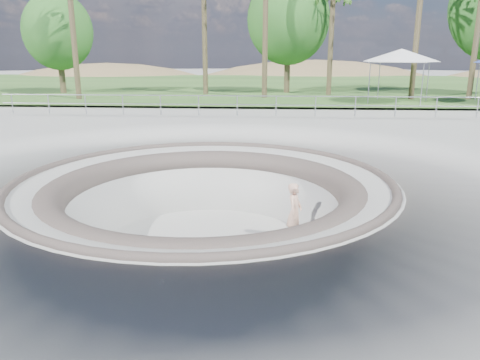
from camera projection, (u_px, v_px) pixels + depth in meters
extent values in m
plane|color=#9B9B96|center=(204.00, 180.00, 12.67)|extent=(180.00, 180.00, 0.00)
torus|color=#9B9B96|center=(205.00, 248.00, 13.20)|extent=(14.00, 14.00, 4.00)
cylinder|color=#9B9B96|center=(205.00, 246.00, 13.18)|extent=(6.60, 6.60, 0.10)
torus|color=#4E443E|center=(204.00, 181.00, 12.67)|extent=(10.24, 10.24, 0.24)
torus|color=#4E443E|center=(204.00, 196.00, 12.79)|extent=(8.91, 8.91, 0.81)
cube|color=#2C5020|center=(254.00, 85.00, 45.31)|extent=(180.00, 36.00, 0.12)
ellipsoid|color=brown|center=(110.00, 120.00, 68.74)|extent=(50.40, 36.00, 23.40)
ellipsoid|color=brown|center=(312.00, 127.00, 71.93)|extent=(61.60, 44.00, 28.60)
cylinder|color=gray|center=(237.00, 96.00, 23.90)|extent=(25.00, 0.05, 0.05)
cylinder|color=gray|center=(237.00, 105.00, 24.02)|extent=(25.00, 0.05, 0.05)
cube|color=#955B3B|center=(294.00, 240.00, 13.27)|extent=(0.91, 0.48, 0.02)
cylinder|color=#A9AAAE|center=(294.00, 242.00, 13.28)|extent=(0.09, 0.19, 0.04)
cylinder|color=#A9AAAE|center=(294.00, 242.00, 13.28)|extent=(0.09, 0.19, 0.04)
cylinder|color=beige|center=(294.00, 242.00, 13.28)|extent=(0.07, 0.05, 0.07)
cylinder|color=beige|center=(294.00, 242.00, 13.28)|extent=(0.07, 0.05, 0.07)
cylinder|color=beige|center=(294.00, 242.00, 13.28)|extent=(0.07, 0.05, 0.07)
cylinder|color=beige|center=(294.00, 242.00, 13.28)|extent=(0.07, 0.05, 0.07)
imported|color=#D5A389|center=(295.00, 212.00, 13.05)|extent=(0.58, 0.71, 1.68)
cylinder|color=gray|center=(379.00, 85.00, 27.59)|extent=(0.06, 0.06, 2.38)
cylinder|color=gray|center=(432.00, 85.00, 27.39)|extent=(0.06, 0.06, 2.38)
cylinder|color=gray|center=(369.00, 81.00, 30.50)|extent=(0.06, 0.06, 2.38)
cylinder|color=gray|center=(417.00, 82.00, 30.30)|extent=(0.06, 0.06, 2.38)
cube|color=silver|center=(401.00, 61.00, 28.60)|extent=(4.25, 4.25, 0.08)
cone|color=silver|center=(401.00, 55.00, 28.50)|extent=(5.92, 5.92, 0.76)
cylinder|color=gray|center=(475.00, 82.00, 30.03)|extent=(0.06, 0.06, 2.32)
cylinder|color=brown|center=(73.00, 31.00, 30.39)|extent=(0.36, 0.36, 8.98)
cylinder|color=brown|center=(204.00, 24.00, 33.59)|extent=(0.36, 0.36, 10.17)
cylinder|color=brown|center=(265.00, 13.00, 30.93)|extent=(0.36, 0.36, 11.32)
cylinder|color=brown|center=(331.00, 43.00, 33.44)|extent=(0.36, 0.36, 7.51)
cylinder|color=brown|center=(418.00, 24.00, 30.11)|extent=(0.36, 0.36, 9.78)
cylinder|color=brown|center=(477.00, 32.00, 30.22)|extent=(0.36, 0.36, 8.80)
cylinder|color=brown|center=(61.00, 66.00, 35.32)|extent=(0.44, 0.44, 4.32)
ellipsoid|color=#336322|center=(58.00, 31.00, 34.66)|extent=(5.15, 4.69, 5.62)
cylinder|color=brown|center=(287.00, 60.00, 35.66)|extent=(0.44, 0.44, 5.16)
ellipsoid|color=#336322|center=(288.00, 19.00, 34.88)|extent=(6.16, 5.60, 6.72)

